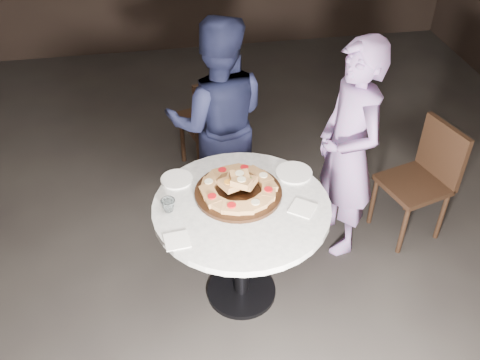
% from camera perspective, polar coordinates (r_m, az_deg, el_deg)
% --- Properties ---
extents(floor, '(7.00, 7.00, 0.00)m').
position_cam_1_polar(floor, '(3.49, -0.59, -10.32)').
color(floor, black).
rests_on(floor, ground).
extents(table, '(1.24, 1.24, 0.73)m').
position_cam_1_polar(table, '(2.98, 0.16, -4.59)').
color(table, black).
rests_on(table, ground).
extents(serving_board, '(0.52, 0.52, 0.02)m').
position_cam_1_polar(serving_board, '(2.95, -0.18, -1.34)').
color(serving_board, black).
rests_on(serving_board, table).
extents(focaccia_pile, '(0.43, 0.43, 0.11)m').
position_cam_1_polar(focaccia_pile, '(2.92, -0.17, -0.70)').
color(focaccia_pile, '#B27A45').
rests_on(focaccia_pile, serving_board).
extents(plate_left, '(0.23, 0.23, 0.01)m').
position_cam_1_polar(plate_left, '(3.07, -6.76, 0.08)').
color(plate_left, white).
rests_on(plate_left, table).
extents(plate_right, '(0.25, 0.25, 0.01)m').
position_cam_1_polar(plate_right, '(3.11, 5.77, 0.78)').
color(plate_right, white).
rests_on(plate_right, table).
extents(water_glass, '(0.10, 0.10, 0.07)m').
position_cam_1_polar(water_glass, '(2.85, -7.66, -2.70)').
color(water_glass, silver).
rests_on(water_glass, table).
extents(napkin_near, '(0.14, 0.14, 0.01)m').
position_cam_1_polar(napkin_near, '(2.70, -6.74, -6.45)').
color(napkin_near, white).
rests_on(napkin_near, table).
extents(napkin_far, '(0.18, 0.18, 0.01)m').
position_cam_1_polar(napkin_far, '(2.88, 6.69, -3.02)').
color(napkin_far, white).
rests_on(napkin_far, table).
extents(chair_far, '(0.52, 0.53, 0.88)m').
position_cam_1_polar(chair_far, '(4.01, -2.68, 6.58)').
color(chair_far, black).
rests_on(chair_far, ground).
extents(chair_right, '(0.49, 0.47, 0.81)m').
position_cam_1_polar(chair_right, '(3.72, 19.12, 0.62)').
color(chair_right, black).
rests_on(chair_right, ground).
extents(diner_navy, '(0.77, 0.63, 1.46)m').
position_cam_1_polar(diner_navy, '(3.56, -2.34, 6.22)').
color(diner_navy, black).
rests_on(diner_navy, ground).
extents(diner_teal, '(0.43, 0.59, 1.47)m').
position_cam_1_polar(diner_teal, '(3.33, 11.48, 2.97)').
color(diner_teal, '#846AA5').
rests_on(diner_teal, ground).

